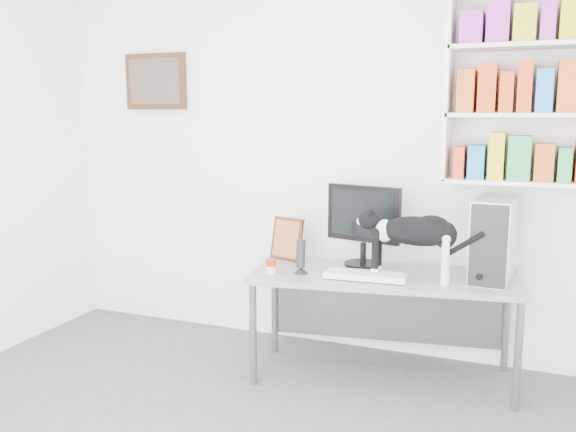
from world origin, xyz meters
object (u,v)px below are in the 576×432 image
Objects in this scene: leaning_print at (287,238)px; soup_can at (271,266)px; keyboard at (366,276)px; pc_tower at (494,238)px; monitor at (364,225)px; cat at (414,248)px; desk at (383,326)px; bookshelf at (536,81)px; speaker at (301,256)px.

soup_can is (0.05, -0.38, -0.10)m from leaning_print.
pc_tower reaches higher than keyboard.
leaning_print is at bearing -166.67° from monitor.
soup_can reaches higher than keyboard.
monitor is at bearing -176.08° from pc_tower.
cat reaches higher than keyboard.
soup_can is at bearing -168.55° from desk.
bookshelf reaches higher than monitor.
soup_can is at bearing -169.80° from cat.
keyboard is 0.33m from cat.
pc_tower is (0.71, 0.29, 0.23)m from keyboard.
desk is at bearing 20.10° from soup_can.
desk is at bearing -162.55° from pc_tower.
soup_can is at bearing -174.31° from keyboard.
speaker is (-0.41, -0.03, 0.09)m from keyboard.
keyboard is at bearing -59.75° from monitor.
bookshelf is at bearing 12.81° from desk.
cat is (0.90, -0.24, 0.06)m from leaning_print.
bookshelf is 1.52m from keyboard.
cat is at bearing 0.93° from leaning_print.
pc_tower is at bearing 16.24° from leaning_print.
monitor is 0.40m from keyboard.
desk is 17.91× the size of soup_can.
desk is 0.87m from leaning_print.
keyboard is 0.73× the size of cat.
leaning_print reaches higher than keyboard.
desk is at bearing 4.50° from leaning_print.
pc_tower is (0.80, -0.00, -0.03)m from monitor.
monitor is 0.54m from leaning_print.
keyboard is (0.09, -0.29, -0.25)m from monitor.
pc_tower reaches higher than speaker.
cat reaches higher than soup_can.
leaning_print is at bearing 115.11° from speaker.
keyboard is 0.58m from soup_can.
keyboard is 0.42m from speaker.
speaker is 0.34× the size of cat.
bookshelf is 5.59× the size of speaker.
keyboard is 0.99× the size of pc_tower.
desk is 0.65m from monitor.
bookshelf is 2.54× the size of pc_tower.
monitor is at bearing 146.59° from cat.
speaker reaches higher than keyboard.
speaker reaches higher than desk.
monitor is 0.45m from cat.
desk is 0.68m from speaker.
bookshelf reaches higher than soup_can.
bookshelf is 1.22m from cat.
pc_tower reaches higher than soup_can.
soup_can is (-0.58, -0.10, 0.03)m from keyboard.
soup_can reaches higher than desk.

